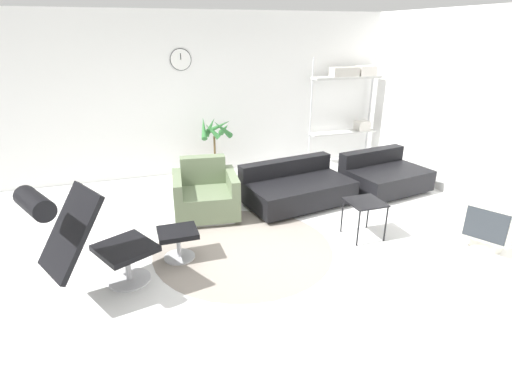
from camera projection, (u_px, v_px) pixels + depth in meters
name	position (u px, v px, depth m)	size (l,w,h in m)	color
ground_plane	(249.00, 236.00, 5.17)	(12.00, 12.00, 0.00)	white
wall_back	(202.00, 96.00, 7.08)	(12.00, 0.09, 2.80)	white
wall_right	(485.00, 112.00, 5.67)	(0.06, 12.00, 2.80)	white
round_rug	(243.00, 248.00, 4.88)	(2.17, 2.17, 0.01)	gray
lounge_chair	(83.00, 233.00, 3.73)	(1.21, 0.96, 1.22)	#BCBCC1
ottoman	(178.00, 238.00, 4.58)	(0.44, 0.38, 0.36)	#BCBCC1
armchair_red	(206.00, 196.00, 5.63)	(0.96, 0.88, 0.81)	silver
couch_low	(296.00, 189.00, 6.08)	(1.71, 1.18, 0.61)	black
couch_second	(384.00, 177.00, 6.59)	(1.40, 1.12, 0.61)	black
side_table	(365.00, 205.00, 5.00)	(0.43, 0.43, 0.49)	black
crt_television	(491.00, 222.00, 4.78)	(0.68, 0.69, 0.60)	beige
potted_plant	(216.00, 151.00, 6.94)	(0.60, 0.69, 1.14)	brown
shelf_unit	(352.00, 90.00, 7.63)	(1.36, 0.28, 2.01)	#BCBCC1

